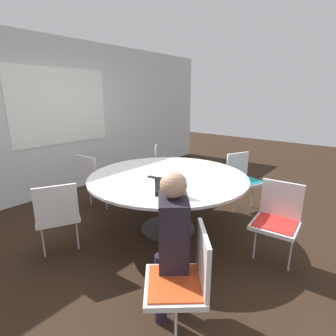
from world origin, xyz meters
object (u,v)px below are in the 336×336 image
at_px(chair_2, 242,176).
at_px(chair_5, 57,213).
at_px(chair_1, 277,217).
at_px(cell_phone, 153,177).
at_px(laptop, 170,189).
at_px(person_0, 171,235).
at_px(chair_4, 93,176).
at_px(chair_0, 184,277).
at_px(chair_3, 163,165).

distance_m(chair_2, chair_5, 2.68).
xyz_separation_m(chair_1, cell_phone, (-0.35, 1.43, 0.23)).
bearing_deg(laptop, person_0, 88.80).
xyz_separation_m(laptop, cell_phone, (0.31, 0.52, -0.05)).
relative_size(chair_2, chair_4, 1.00).
distance_m(chair_0, laptop, 1.03).
xyz_separation_m(chair_0, cell_phone, (1.01, 1.22, 0.23)).
bearing_deg(chair_1, laptop, 31.95).
relative_size(chair_0, chair_5, 1.00).
height_order(chair_3, chair_4, same).
height_order(chair_1, chair_2, same).
height_order(person_0, laptop, person_0).
distance_m(chair_0, chair_2, 2.54).
distance_m(chair_4, person_0, 2.39).
xyz_separation_m(chair_0, chair_2, (2.45, 0.65, 0.00)).
bearing_deg(chair_2, cell_phone, 1.84).
height_order(chair_0, chair_5, same).
xyz_separation_m(chair_4, person_0, (-0.86, -2.22, 0.19)).
height_order(chair_4, person_0, person_0).
height_order(chair_2, chair_5, same).
bearing_deg(chair_3, person_0, 1.44).
xyz_separation_m(chair_1, chair_2, (1.09, 0.86, 0.00)).
height_order(chair_2, cell_phone, chair_2).
distance_m(chair_4, chair_5, 1.29).
height_order(chair_0, chair_3, same).
bearing_deg(laptop, cell_phone, -71.32).
bearing_deg(person_0, chair_3, 0.75).
bearing_deg(cell_phone, chair_0, -129.79).
distance_m(chair_1, chair_5, 2.33).
relative_size(chair_5, cell_phone, 6.12).
distance_m(laptop, cell_phone, 0.61).
relative_size(chair_5, person_0, 0.72).
height_order(chair_0, chair_4, same).
bearing_deg(chair_4, chair_3, 64.85).
distance_m(chair_2, chair_3, 1.41).
bearing_deg(chair_1, chair_3, -24.28).
bearing_deg(chair_4, chair_5, -58.41).
distance_m(chair_0, chair_5, 1.65).
bearing_deg(chair_5, chair_2, 4.48).
distance_m(chair_1, chair_3, 2.38).
height_order(chair_5, person_0, person_0).
bearing_deg(chair_1, person_0, 66.54).
distance_m(chair_3, laptop, 2.01).
height_order(laptop, cell_phone, laptop).
relative_size(chair_0, chair_1, 1.00).
distance_m(chair_0, person_0, 0.32).
bearing_deg(chair_2, chair_3, -55.43).
height_order(chair_3, laptop, laptop).
distance_m(chair_3, chair_5, 2.24).
xyz_separation_m(chair_3, chair_4, (-1.19, 0.41, 0.00)).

